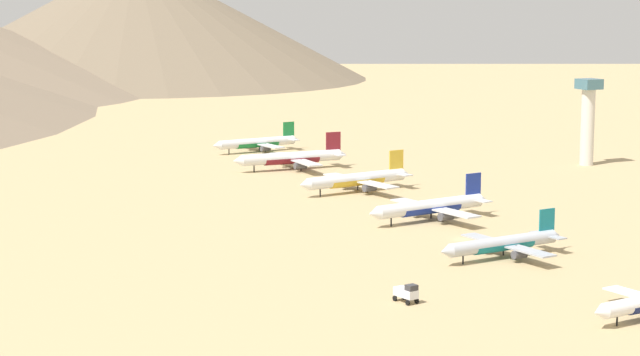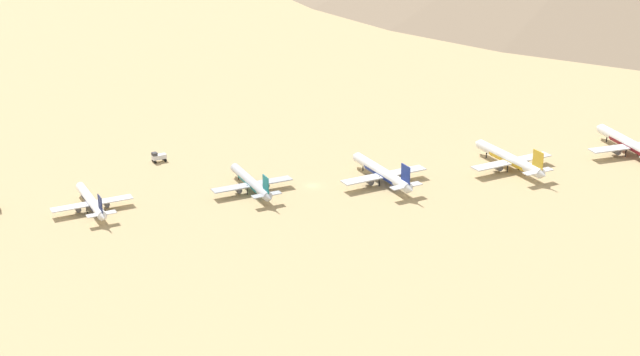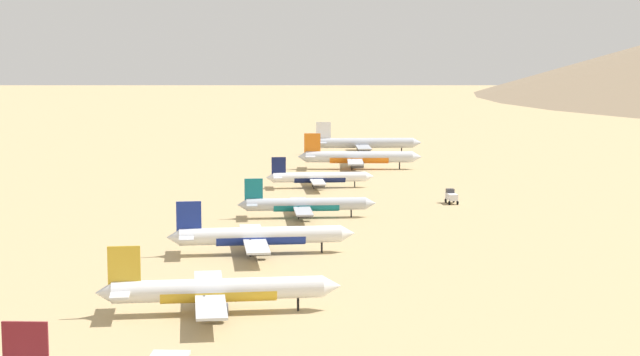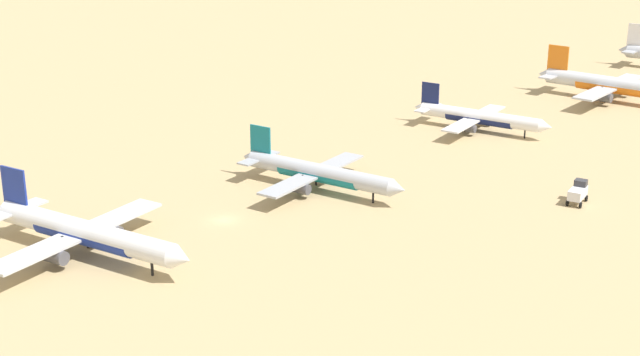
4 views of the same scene
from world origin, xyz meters
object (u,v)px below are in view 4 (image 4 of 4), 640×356
at_px(parked_jet_5, 479,117).
at_px(parked_jet_6, 615,85).
at_px(service_truck, 578,192).
at_px(parked_jet_4, 318,173).
at_px(parked_jet_3, 84,232).

distance_m(parked_jet_5, parked_jet_6, 47.89).
height_order(parked_jet_6, service_truck, parked_jet_6).
bearing_deg(parked_jet_4, parked_jet_5, 87.27).
distance_m(parked_jet_5, service_truck, 47.75).
bearing_deg(service_truck, parked_jet_4, -148.93).
bearing_deg(parked_jet_4, service_truck, 31.07).
bearing_deg(parked_jet_3, parked_jet_6, 80.67).
distance_m(parked_jet_4, service_truck, 46.44).
relative_size(parked_jet_6, service_truck, 7.86).
relative_size(parked_jet_5, parked_jet_6, 0.77).
bearing_deg(parked_jet_5, parked_jet_6, 74.34).
bearing_deg(parked_jet_6, parked_jet_5, -105.66).
distance_m(parked_jet_6, service_truck, 79.84).
relative_size(parked_jet_4, parked_jet_6, 0.82).
distance_m(parked_jet_4, parked_jet_5, 53.94).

